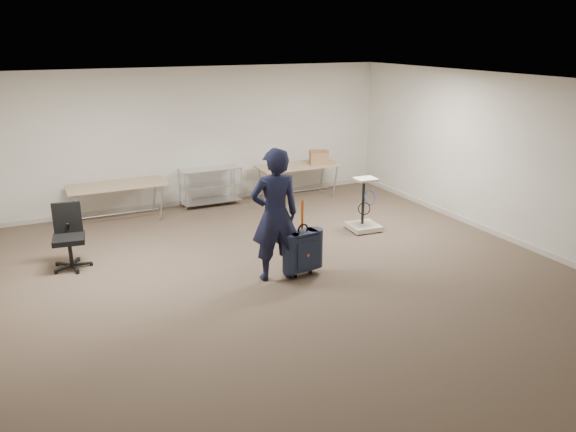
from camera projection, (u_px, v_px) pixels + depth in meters
ground at (301, 282)px, 8.10m from camera, size 9.00×9.00×0.00m
room_shell at (264, 247)px, 9.27m from camera, size 8.00×9.00×9.00m
folding_table_left at (117, 187)px, 10.51m from camera, size 1.80×0.75×0.73m
folding_table_right at (298, 167)px, 12.06m from camera, size 1.80×0.75×0.73m
wire_shelf at (210, 185)px, 11.57m from camera, size 1.22×0.47×0.80m
person at (275, 215)px, 7.92m from camera, size 0.76×0.54×1.94m
suitcase at (303, 251)px, 8.18m from camera, size 0.45×0.30×1.16m
office_chair at (70, 249)px, 8.53m from camera, size 0.60×0.60×0.98m
equipment_cart at (364, 217)px, 10.17m from camera, size 0.56×0.56×0.97m
cardboard_box at (319, 157)px, 12.09m from camera, size 0.46×0.39×0.29m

